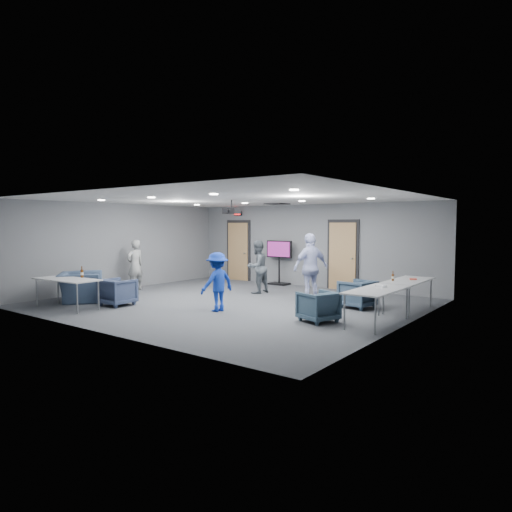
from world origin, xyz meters
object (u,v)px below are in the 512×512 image
Objects in this scene: person_b at (257,267)px; person_d at (217,282)px; chair_front_a at (118,292)px; bottle_front at (82,273)px; tv_stand at (279,260)px; person_a at (135,265)px; chair_front_b at (80,287)px; table_right_a at (408,282)px; table_right_b at (377,291)px; chair_right_b at (318,306)px; projector at (232,211)px; table_front_left at (67,281)px; bottle_right at (393,277)px; person_c at (311,268)px; chair_right_a at (357,294)px.

person_d is at bearing 24.80° from person_b.
bottle_front is at bearing 48.14° from chair_front_a.
tv_stand reaches higher than chair_front_a.
chair_front_a is at bearing 44.90° from person_a.
chair_front_b reaches higher than table_right_a.
chair_front_a is at bearing 106.67° from table_right_b.
tv_stand is (2.38, 5.95, 0.46)m from chair_front_b.
projector reaches higher than chair_right_b.
person_d is at bearing 27.94° from table_front_left.
bottle_right is (7.66, 1.37, 0.03)m from person_a.
bottle_right is 5.39m from tv_stand.
person_b reaches higher than bottle_front.
table_right_b is 1.53m from bottle_right.
chair_front_a is 0.42× the size of table_right_a.
chair_front_b is (-2.93, -3.97, -0.40)m from person_b.
person_c reaches higher than bottle_front.
table_front_left is 4.35× the size of projector.
person_a reaches higher than chair_front_a.
table_front_left is (0.69, -0.79, 0.30)m from chair_front_b.
person_a is 0.86× the size of person_c.
table_right_a is at bearing 33.39° from bottle_front.
person_c is 2.54m from chair_right_b.
chair_front_a is 5.86m from tv_stand.
table_right_b is at bearing 19.30° from table_front_left.
person_d is 3.68m from table_right_b.
bottle_right is at bearing 177.07° from chair_right_b.
person_c is at bearing 86.33° from person_b.
bottle_right is (4.27, -0.43, 0.03)m from person_b.
tv_stand is at bearing 145.58° from person_a.
chair_right_a is 0.42× the size of table_front_left.
chair_front_b reaches higher than table_right_b.
person_a is at bearing 115.70° from bottle_front.
table_right_b is (4.50, -1.93, -0.10)m from person_b.
table_front_left is (-6.74, -2.83, -0.00)m from table_right_b.
table_right_a is at bearing 31.58° from table_front_left.
person_a is at bearing -52.89° from person_c.
person_d is 5.04m from tv_stand.
projector reaches higher than person_b.
bottle_front is at bearing -148.14° from bottle_right.
table_right_b is at bearing 47.32° from chair_right_a.
chair_front_a is (-1.60, -3.76, -0.44)m from person_b.
chair_front_a is at bearing -16.44° from person_b.
table_right_b is 6.40m from tv_stand.
table_right_b is (7.43, 2.04, 0.30)m from chair_front_b.
chair_front_b is at bearing 150.83° from bottle_front.
person_b reaches higher than person_a.
person_d is at bearing -125.09° from chair_front_b.
chair_right_b is 0.60× the size of chair_front_b.
bottle_right is at bearing 8.82° from projector.
person_c is 2.93m from table_right_b.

